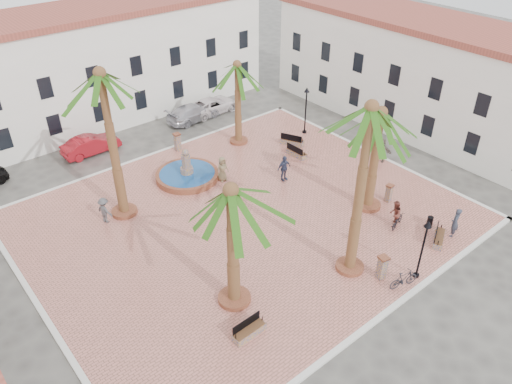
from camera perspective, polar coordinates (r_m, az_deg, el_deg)
ground at (r=32.25m, az=-1.37°, el=-2.99°), size 120.00×120.00×0.00m
plaza at (r=32.21m, az=-1.37°, el=-2.89°), size 26.00×22.00×0.15m
kerb_n at (r=40.09m, az=-11.23°, el=4.41°), size 26.30×0.30×0.16m
kerb_s at (r=26.63m, az=13.97°, el=-13.73°), size 26.30×0.30×0.16m
kerb_e at (r=40.24m, az=13.32°, el=4.25°), size 0.30×22.30×0.16m
kerb_w at (r=28.16m, az=-23.12°, el=-12.76°), size 0.30×22.30×0.16m
building_north at (r=45.77m, az=-17.70°, el=13.68°), size 30.40×7.40×9.50m
building_east at (r=44.80m, az=17.81°, el=12.90°), size 7.40×26.40×9.00m
fountain at (r=36.16m, az=-7.87°, el=2.02°), size 4.52×4.52×2.33m
palm_nw at (r=29.55m, az=-17.14°, el=11.13°), size 5.36×5.36×9.82m
palm_sw at (r=22.72m, az=-2.84°, el=-1.63°), size 5.58×5.58×7.26m
palm_s at (r=23.92m, az=12.80°, el=7.37°), size 5.14×5.14×10.15m
palm_e at (r=30.93m, az=13.95°, el=7.39°), size 5.44×5.44×7.15m
palm_ne at (r=38.49m, az=-2.16°, el=13.29°), size 4.75×4.75×6.80m
bench_s at (r=24.86m, az=-0.80°, el=-15.63°), size 1.78×0.59×0.93m
bench_se at (r=31.89m, az=20.14°, el=-4.97°), size 1.84×1.30×0.94m
bench_e at (r=38.74m, az=4.63°, el=4.46°), size 0.59×1.79×0.94m
bench_ne at (r=40.33m, az=4.13°, el=5.77°), size 1.33×1.94×0.99m
lamppost_s at (r=27.62m, az=18.71°, el=-5.18°), size 0.41×0.41×3.82m
lamppost_e at (r=41.30m, az=5.75°, el=10.15°), size 0.44×0.44×4.03m
bollard_se at (r=28.15m, az=14.22°, el=-8.30°), size 0.61×0.61×1.46m
bollard_n at (r=39.70m, az=-8.97°, el=5.71°), size 0.52×0.52×1.45m
bollard_e at (r=34.36m, az=14.95°, el=-0.08°), size 0.51×0.51×1.27m
litter_bin at (r=32.93m, az=19.25°, el=-3.22°), size 0.37×0.37×0.71m
cyclist_a at (r=32.31m, az=21.80°, el=-3.25°), size 0.83×0.69×1.95m
bicycle_a at (r=32.31m, az=15.84°, el=-3.18°), size 1.65×0.95×0.82m
cyclist_b at (r=32.03m, az=15.59°, el=-2.42°), size 1.08×0.99×1.78m
bicycle_b at (r=28.07m, az=16.51°, el=-9.53°), size 1.81×0.95×1.05m
pedestrian_fountain_a at (r=35.34m, az=-3.87°, el=2.64°), size 0.92×0.61×1.86m
pedestrian_fountain_b at (r=35.34m, az=3.22°, el=2.73°), size 1.15×0.52×1.93m
pedestrian_north at (r=32.58m, az=-16.93°, el=-2.01°), size 0.99×1.29×1.76m
pedestrian_east at (r=38.81m, az=14.11°, el=4.71°), size 0.91×1.85×1.91m
car_red at (r=41.19m, az=-18.36°, el=5.16°), size 4.54×1.67×1.48m
car_silver at (r=44.84m, az=-7.14°, el=9.03°), size 5.23×2.43×1.48m
car_white at (r=46.16m, az=-5.00°, el=9.85°), size 5.06×2.49×1.38m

